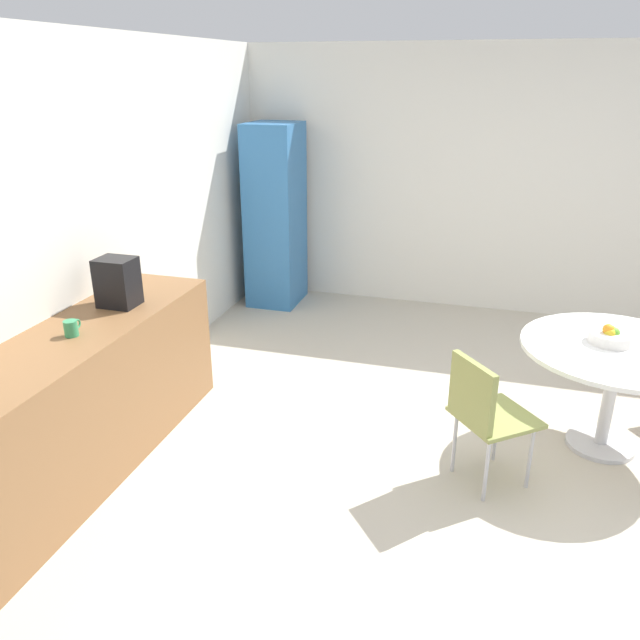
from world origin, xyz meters
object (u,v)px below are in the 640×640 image
(chair_olive, at_px, (483,408))
(fruit_bowl, at_px, (611,336))
(round_table, at_px, (616,364))
(mug_green, at_px, (71,328))
(locker_cabinet, at_px, (275,216))
(coffee_maker, at_px, (118,282))

(chair_olive, distance_m, fruit_bowl, 1.04)
(round_table, xyz_separation_m, mug_green, (-1.15, 3.13, 0.34))
(round_table, bearing_deg, mug_green, 110.15)
(chair_olive, bearing_deg, fruit_bowl, -46.29)
(round_table, distance_m, chair_olive, 1.02)
(locker_cabinet, bearing_deg, chair_olive, -140.18)
(coffee_maker, bearing_deg, chair_olive, -90.59)
(mug_green, bearing_deg, fruit_bowl, -68.75)
(fruit_bowl, xyz_separation_m, coffee_maker, (-0.67, 3.10, 0.29))
(round_table, xyz_separation_m, fruit_bowl, (0.05, 0.05, 0.17))
(fruit_bowl, bearing_deg, round_table, -134.83)
(round_table, bearing_deg, fruit_bowl, 45.17)
(mug_green, bearing_deg, round_table, -69.85)
(locker_cabinet, distance_m, fruit_bowl, 3.62)
(round_table, xyz_separation_m, chair_olive, (-0.65, 0.78, -0.09))
(fruit_bowl, bearing_deg, mug_green, 111.25)
(locker_cabinet, distance_m, round_table, 3.70)
(coffee_maker, bearing_deg, fruit_bowl, -77.74)
(chair_olive, height_order, coffee_maker, coffee_maker)
(fruit_bowl, bearing_deg, locker_cabinet, 55.99)
(chair_olive, xyz_separation_m, mug_green, (-0.50, 2.35, 0.43))
(round_table, distance_m, coffee_maker, 3.24)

